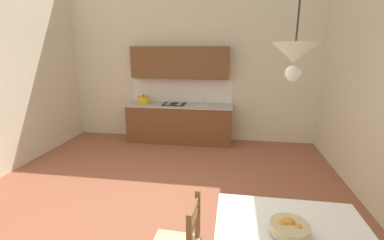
# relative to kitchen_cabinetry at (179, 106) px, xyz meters

# --- Properties ---
(ground_plane) EXTENTS (6.39, 7.19, 0.10)m
(ground_plane) POSITION_rel_kitchen_cabinetry_xyz_m (0.23, -3.02, -0.91)
(ground_plane) COLOR #99563D
(wall_back) EXTENTS (6.39, 0.12, 4.13)m
(wall_back) POSITION_rel_kitchen_cabinetry_xyz_m (0.23, 0.33, 1.21)
(wall_back) COLOR beige
(wall_back) RESTS_ON ground_plane
(kitchen_cabinetry) EXTENTS (2.45, 0.63, 2.20)m
(kitchen_cabinetry) POSITION_rel_kitchen_cabinetry_xyz_m (0.00, 0.00, 0.00)
(kitchen_cabinetry) COLOR brown
(kitchen_cabinetry) RESTS_ON ground_plane
(fruit_bowl) EXTENTS (0.30, 0.30, 0.12)m
(fruit_bowl) POSITION_rel_kitchen_cabinetry_xyz_m (1.70, -4.11, -0.04)
(fruit_bowl) COLOR tan
(fruit_bowl) RESTS_ON dining_table
(pendant_lamp) EXTENTS (0.32, 0.32, 0.80)m
(pendant_lamp) POSITION_rel_kitchen_cabinetry_xyz_m (1.63, -4.02, 1.25)
(pendant_lamp) COLOR black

